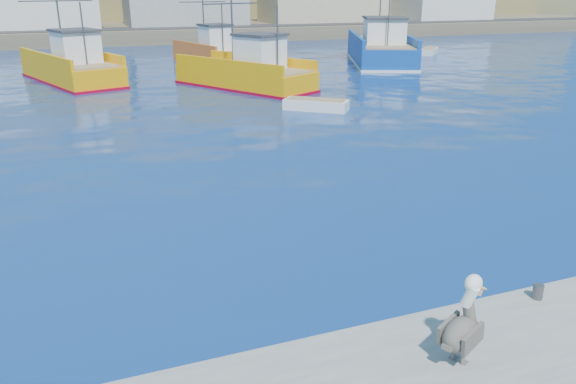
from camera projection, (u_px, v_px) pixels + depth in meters
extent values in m
plane|color=#06214F|center=(325.00, 270.00, 13.11)|extent=(260.00, 260.00, 0.00)
cylinder|color=#4C4C4C|center=(538.00, 292.00, 10.91)|extent=(0.20, 0.20, 0.30)
cube|color=brown|center=(105.00, 31.00, 76.06)|extent=(160.00, 30.00, 1.60)
cube|color=#2D2D2D|center=(111.00, 29.00, 66.11)|extent=(150.00, 5.00, 0.10)
cube|color=silver|center=(18.00, 5.00, 67.10)|extent=(18.00, 11.00, 5.50)
cube|color=orange|center=(71.00, 72.00, 39.29)|extent=(6.84, 11.30, 1.39)
cube|color=orange|center=(93.00, 55.00, 39.94)|extent=(3.59, 10.01, 0.70)
cube|color=orange|center=(44.00, 58.00, 37.93)|extent=(3.59, 10.01, 0.70)
cube|color=#9C051D|center=(72.00, 81.00, 39.51)|extent=(6.97, 11.52, 0.25)
cube|color=#8C7251|center=(70.00, 61.00, 39.04)|extent=(6.43, 10.80, 0.10)
cube|color=white|center=(76.00, 47.00, 37.52)|extent=(3.23, 3.34, 2.00)
cube|color=#333338|center=(74.00, 30.00, 37.14)|extent=(3.50, 3.70, 0.15)
cylinder|color=#4C4C4C|center=(60.00, 24.00, 38.98)|extent=(0.15, 0.15, 5.00)
cylinder|color=#4C4C4C|center=(84.00, 35.00, 36.05)|extent=(0.13, 0.13, 4.00)
cylinder|color=#4C4C4C|center=(57.00, 1.00, 38.46)|extent=(4.76, 1.69, 0.08)
cube|color=orange|center=(244.00, 78.00, 36.99)|extent=(7.72, 10.29, 1.28)
cube|color=orange|center=(261.00, 60.00, 37.80)|extent=(4.81, 8.59, 0.70)
cube|color=orange|center=(226.00, 65.00, 35.51)|extent=(4.81, 8.59, 0.70)
cube|color=#9C051D|center=(244.00, 87.00, 37.19)|extent=(7.87, 10.50, 0.25)
cube|color=#8C7251|center=(244.00, 67.00, 36.75)|extent=(7.29, 9.82, 0.10)
cube|color=white|center=(260.00, 52.00, 35.49)|extent=(3.28, 3.31, 2.00)
cube|color=#333338|center=(260.00, 34.00, 35.11)|extent=(3.57, 3.65, 0.15)
cylinder|color=#4C4C4C|center=(232.00, 28.00, 36.52)|extent=(0.16, 0.16, 5.00)
cylinder|color=#4C4C4C|center=(277.00, 39.00, 34.28)|extent=(0.14, 0.14, 4.00)
cylinder|color=#4C4C4C|center=(231.00, 4.00, 36.00)|extent=(4.23, 2.36, 0.08)
cube|color=#0E4095|center=(380.00, 52.00, 49.67)|extent=(9.14, 13.87, 1.70)
cube|color=#0E4095|center=(405.00, 39.00, 49.22)|extent=(5.04, 12.02, 0.70)
cube|color=#0E4095|center=(356.00, 38.00, 49.29)|extent=(5.04, 12.02, 0.70)
cube|color=silver|center=(379.00, 62.00, 49.94)|extent=(9.32, 14.15, 0.25)
cube|color=#8C7251|center=(380.00, 42.00, 49.36)|extent=(8.60, 13.25, 0.10)
cube|color=white|center=(384.00, 31.00, 47.16)|extent=(4.20, 4.24, 2.00)
cube|color=#333338|center=(385.00, 18.00, 46.78)|extent=(4.56, 4.69, 0.15)
cylinder|color=#4C4C4C|center=(380.00, 12.00, 49.76)|extent=(0.16, 0.16, 5.00)
cylinder|color=#4C4C4C|center=(389.00, 21.00, 45.00)|extent=(0.13, 0.13, 4.00)
cube|color=orange|center=(210.00, 56.00, 49.40)|extent=(5.13, 8.98, 1.10)
cube|color=orange|center=(224.00, 45.00, 49.90)|extent=(2.20, 8.09, 0.70)
cube|color=orange|center=(194.00, 47.00, 48.29)|extent=(2.20, 8.09, 0.70)
cube|color=#8C7251|center=(209.00, 49.00, 49.20)|extent=(4.80, 8.59, 0.10)
cube|color=white|center=(216.00, 38.00, 47.86)|extent=(2.67, 2.59, 2.00)
cube|color=#333338|center=(215.00, 25.00, 47.49)|extent=(2.88, 2.88, 0.15)
cylinder|color=#4C4C4C|center=(204.00, 20.00, 49.01)|extent=(0.15, 0.15, 5.00)
cylinder|color=#4C4C4C|center=(222.00, 28.00, 46.58)|extent=(0.12, 0.12, 4.00)
cylinder|color=#4C4C4C|center=(203.00, 2.00, 48.50)|extent=(4.33, 1.16, 0.08)
cube|color=silver|center=(316.00, 106.00, 30.29)|extent=(3.43, 3.10, 0.69)
cube|color=#8C7251|center=(316.00, 99.00, 30.16)|extent=(3.00, 2.69, 0.07)
cube|color=silver|center=(429.00, 52.00, 55.92)|extent=(3.37, 3.46, 0.72)
cube|color=#8C7251|center=(430.00, 48.00, 55.79)|extent=(2.93, 3.02, 0.07)
cylinder|color=#595451|center=(463.00, 357.00, 9.00)|extent=(0.08, 0.08, 0.28)
cube|color=#595451|center=(464.00, 362.00, 9.08)|extent=(0.17, 0.16, 0.02)
cylinder|color=#595451|center=(453.00, 352.00, 9.12)|extent=(0.08, 0.08, 0.28)
cube|color=#595451|center=(454.00, 357.00, 9.20)|extent=(0.17, 0.16, 0.02)
ellipsoid|color=#38332D|center=(461.00, 334.00, 8.95)|extent=(0.94, 0.77, 0.56)
cube|color=#38332D|center=(473.00, 339.00, 8.78)|extent=(0.60, 0.31, 0.41)
cube|color=#38332D|center=(448.00, 328.00, 9.07)|extent=(0.60, 0.31, 0.41)
cube|color=#38332D|center=(449.00, 347.00, 8.74)|extent=(0.26, 0.23, 0.12)
cylinder|color=#38332D|center=(469.00, 313.00, 8.97)|extent=(0.29, 0.34, 0.44)
cylinder|color=white|center=(470.00, 296.00, 8.83)|extent=(0.28, 0.34, 0.42)
ellipsoid|color=white|center=(473.00, 283.00, 8.80)|extent=(0.41, 0.36, 0.28)
cone|color=gold|center=(480.00, 287.00, 9.03)|extent=(0.57, 0.35, 0.39)
cube|color=tan|center=(477.00, 292.00, 8.97)|extent=(0.33, 0.18, 0.25)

